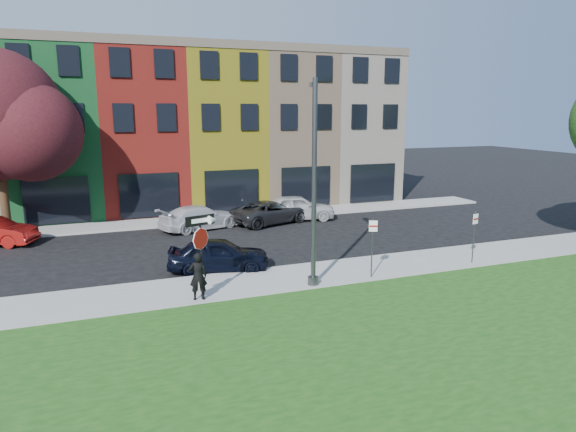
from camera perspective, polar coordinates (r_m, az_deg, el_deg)
name	(u,v)px	position (r m, az deg, el deg)	size (l,w,h in m)	color
ground	(354,303)	(17.85, 7.36, -9.54)	(120.00, 120.00, 0.00)	black
sidewalk_near	(363,270)	(21.22, 8.32, -5.90)	(40.00, 3.00, 0.12)	gray
sidewalk_far	(188,220)	(30.70, -11.06, -0.49)	(40.00, 2.40, 0.12)	gray
rowhouse_block	(176,131)	(36.24, -12.31, 9.17)	(30.00, 10.12, 10.00)	#BCB89C
stop_sign	(201,240)	(17.32, -9.68, -2.64)	(1.02, 0.33, 2.91)	black
man	(198,276)	(17.67, -9.96, -6.61)	(0.65, 0.47, 1.64)	black
sedan_near	(218,254)	(21.04, -7.74, -4.25)	(4.32, 2.54, 1.38)	black
parked_car_silver	(200,217)	(28.49, -9.77, -0.15)	(4.90, 3.20, 1.32)	silver
parked_car_dark	(271,212)	(29.57, -1.92, 0.45)	(5.19, 3.53, 1.32)	black
parked_car_white	(297,207)	(30.42, 1.02, 0.95)	(4.70, 2.60, 1.51)	silver
street_lamp	(314,183)	(18.45, 2.89, 3.65)	(1.18, 2.46, 7.41)	#404245
parking_sign_a	(372,240)	(19.76, 9.36, -2.70)	(0.30, 0.16, 2.35)	#404245
parking_sign_b	(474,231)	(22.78, 20.00, -1.57)	(0.31, 0.12, 2.19)	#404245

